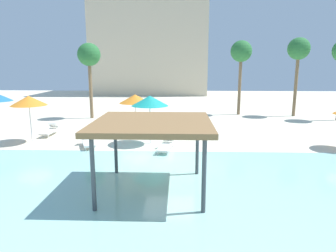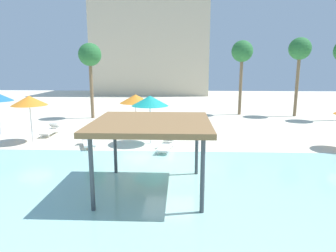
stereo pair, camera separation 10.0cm
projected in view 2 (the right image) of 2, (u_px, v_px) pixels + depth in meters
name	position (u px, v px, depth m)	size (l,w,h in m)	color
ground_plane	(169.00, 161.00, 14.51)	(80.00, 80.00, 0.00)	beige
lagoon_water	(163.00, 213.00, 9.37)	(44.00, 13.50, 0.04)	#99D1C6
shade_pavilion	(152.00, 125.00, 10.63)	(4.08, 4.08, 2.59)	#42474C
beach_umbrella_teal_0	(150.00, 101.00, 17.24)	(2.13, 2.13, 2.80)	silver
beach_umbrella_orange_3	(29.00, 101.00, 17.59)	(2.05, 2.05, 2.76)	silver
beach_umbrella_orange_4	(136.00, 99.00, 20.67)	(2.17, 2.17, 2.55)	silver
lounge_chair_0	(88.00, 141.00, 17.01)	(1.25, 1.98, 0.74)	white
lounge_chair_1	(51.00, 130.00, 19.87)	(0.61, 1.90, 0.74)	white
lounge_chair_2	(166.00, 145.00, 16.13)	(0.90, 1.97, 0.74)	white
palm_tree_0	(90.00, 56.00, 25.28)	(1.90, 1.90, 6.31)	brown
palm_tree_2	(242.00, 53.00, 27.03)	(1.90, 1.90, 6.66)	brown
palm_tree_3	(300.00, 51.00, 26.12)	(1.90, 1.90, 6.84)	brown
hotel_block_0	(152.00, 46.00, 48.88)	(17.37, 11.85, 15.01)	beige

